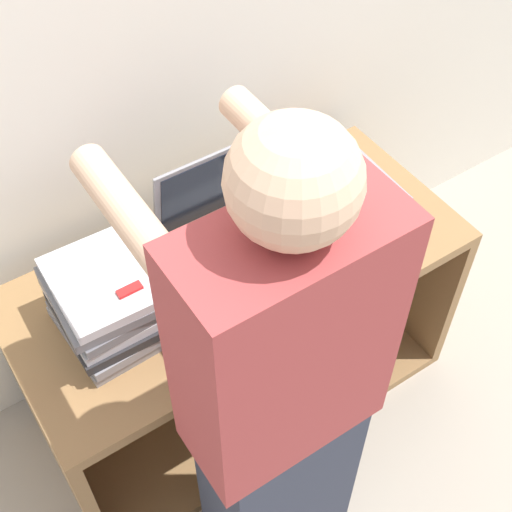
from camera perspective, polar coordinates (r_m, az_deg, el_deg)
The scene contains 8 objects.
ground_plane at distance 2.37m, azimuth 2.80°, elevation -15.49°, with size 12.00×12.00×0.00m, color #9E9384.
wall_back at distance 1.86m, azimuth -8.66°, elevation 18.22°, with size 8.00×0.05×2.40m.
cart at distance 2.24m, azimuth -2.18°, elevation -4.99°, with size 1.27×0.58×0.66m.
laptop_open at distance 1.93m, azimuth -2.31°, elevation 1.44°, with size 0.31×0.33×0.29m.
laptop_stack_left at distance 1.78m, azimuth -10.76°, elevation -3.20°, with size 0.33×0.29×0.19m.
laptop_stack_right at distance 2.04m, azimuth 6.59°, elevation 4.42°, with size 0.33×0.29×0.11m.
person at distance 1.55m, azimuth 1.86°, elevation -12.37°, with size 0.40×0.52×1.56m.
inventory_tag at distance 1.66m, azimuth -10.09°, elevation -2.67°, with size 0.06×0.02×0.01m.
Camera 1 is at (-0.65, -0.78, 2.15)m, focal length 50.00 mm.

